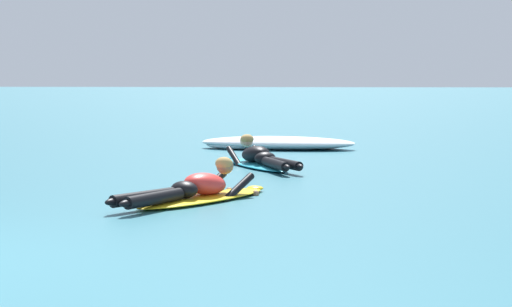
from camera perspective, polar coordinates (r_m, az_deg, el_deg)
The scene contains 4 objects.
ground_plane at distance 17.74m, azimuth -9.35°, elevation -0.07°, with size 120.00×120.00×0.00m, color #2D6B7A.
surfer_near at distance 11.38m, azimuth -3.51°, elevation -2.20°, with size 1.79×2.45×0.55m.
surfer_far at distance 15.24m, azimuth 0.21°, elevation -0.31°, with size 1.48×2.58×0.54m.
whitewater_far_band at distance 18.68m, azimuth 1.31°, elevation 0.61°, with size 3.10×1.43×0.25m.
Camera 1 is at (3.90, -7.24, 1.58)m, focal length 68.07 mm.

